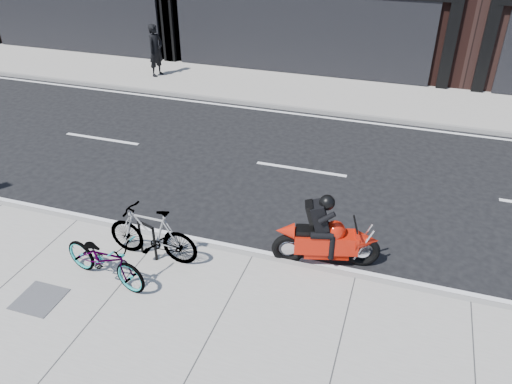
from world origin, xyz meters
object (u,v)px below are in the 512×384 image
(bicycle_front, at_px, (104,258))
(motorcycle, at_px, (331,237))
(bicycle_rear, at_px, (152,233))
(pedestrian, at_px, (156,50))
(utility_grate, at_px, (39,299))
(bike_rack, at_px, (147,237))

(bicycle_front, relative_size, motorcycle, 0.90)
(bicycle_rear, xyz_separation_m, pedestrian, (-5.25, 10.10, 0.41))
(bicycle_rear, relative_size, motorcycle, 0.91)
(utility_grate, bearing_deg, bike_rack, 53.73)
(bicycle_rear, relative_size, utility_grate, 2.48)
(motorcycle, relative_size, pedestrian, 1.06)
(utility_grate, bearing_deg, bicycle_rear, 51.16)
(motorcycle, bearing_deg, utility_grate, -164.27)
(bicycle_rear, bearing_deg, bike_rack, -88.83)
(bicycle_rear, height_order, motorcycle, motorcycle)
(motorcycle, xyz_separation_m, utility_grate, (-4.59, -2.71, -0.49))
(pedestrian, bearing_deg, bicycle_rear, -140.66)
(bicycle_front, bearing_deg, bike_rack, -11.88)
(motorcycle, bearing_deg, bike_rack, -177.82)
(pedestrian, distance_m, utility_grate, 12.45)
(bike_rack, bearing_deg, pedestrian, 116.92)
(bike_rack, xyz_separation_m, motorcycle, (3.35, 1.03, 0.06))
(bicycle_rear, bearing_deg, utility_grate, -37.68)
(bicycle_front, height_order, pedestrian, pedestrian)
(bike_rack, height_order, utility_grate, bike_rack)
(bicycle_front, bearing_deg, motorcycle, -51.11)
(bike_rack, height_order, motorcycle, motorcycle)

